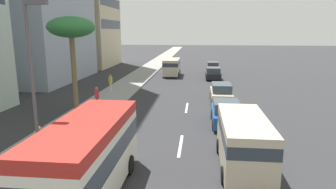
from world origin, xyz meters
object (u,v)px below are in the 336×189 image
object	(u,v)px
car_fifth	(213,74)
pedestrian_near_lamp	(97,97)
pedestrian_by_tree	(40,142)
minibus_third	(88,156)
van_lead	(243,139)
pedestrian_mid_block	(111,82)
street_lamp	(34,71)
van_seventh	(172,66)
car_fourth	(213,68)
car_sixth	(221,93)
car_second	(226,113)
palm_tree	(71,29)

from	to	relation	value
car_fifth	pedestrian_near_lamp	distance (m)	19.34
car_fifth	pedestrian_by_tree	distance (m)	28.05
minibus_third	car_fifth	world-z (taller)	minibus_third
van_lead	pedestrian_mid_block	xyz separation A→B (m)	(15.70, 10.99, -0.22)
minibus_third	pedestrian_near_lamp	bearing A→B (deg)	-162.09
van_lead	pedestrian_mid_block	size ratio (longest dim) A/B	3.00
street_lamp	van_seventh	bearing A→B (deg)	-5.45
van_seventh	pedestrian_near_lamp	bearing A→B (deg)	-12.50
car_fourth	car_sixth	distance (m)	18.43
car_fourth	pedestrian_by_tree	distance (m)	33.38
van_seventh	minibus_third	bearing A→B (deg)	-0.49
car_fourth	van_seventh	distance (m)	6.67
van_lead	car_sixth	bearing A→B (deg)	0.42
van_seventh	pedestrian_by_tree	bearing A→B (deg)	-6.92
car_second	car_fifth	distance (m)	19.31
pedestrian_mid_block	street_lamp	world-z (taller)	street_lamp
car_sixth	street_lamp	xyz separation A→B (m)	(-14.63, 8.65, 3.81)
van_lead	street_lamp	xyz separation A→B (m)	(-1.86, 8.74, 3.25)
van_lead	van_seventh	distance (m)	28.66
van_seventh	palm_tree	distance (m)	21.10
street_lamp	minibus_third	bearing A→B (deg)	-116.75
car_fourth	minibus_third	bearing A→B (deg)	169.91
pedestrian_near_lamp	street_lamp	distance (m)	11.53
car_sixth	pedestrian_mid_block	size ratio (longest dim) A/B	2.54
palm_tree	street_lamp	size ratio (longest dim) A/B	0.97
minibus_third	pedestrian_mid_block	world-z (taller)	minibus_third
pedestrian_mid_block	car_fourth	bearing A→B (deg)	72.27
pedestrian_mid_block	pedestrian_by_tree	distance (m)	16.62
van_seventh	pedestrian_mid_block	bearing A→B (deg)	-22.45
van_lead	pedestrian_by_tree	xyz separation A→B (m)	(-0.84, 9.39, -0.21)
van_seventh	pedestrian_mid_block	xyz separation A→B (m)	(-12.35, 5.10, -0.22)
pedestrian_by_tree	palm_tree	bearing A→B (deg)	42.14
minibus_third	pedestrian_by_tree	xyz separation A→B (m)	(2.32, 3.24, -0.49)
minibus_third	pedestrian_by_tree	distance (m)	4.02
car_fifth	pedestrian_near_lamp	size ratio (longest dim) A/B	2.31
minibus_third	car_sixth	size ratio (longest dim) A/B	1.50
car_fourth	pedestrian_by_tree	world-z (taller)	pedestrian_by_tree
car_second	street_lamp	distance (m)	12.44
minibus_third	pedestrian_mid_block	size ratio (longest dim) A/B	3.81
van_seventh	pedestrian_near_lamp	size ratio (longest dim) A/B	2.84
car_second	pedestrian_by_tree	distance (m)	11.66
pedestrian_mid_block	palm_tree	size ratio (longest dim) A/B	0.25
car_second	car_fifth	world-z (taller)	car_second
car_sixth	pedestrian_mid_block	bearing A→B (deg)	74.96
car_sixth	pedestrian_by_tree	world-z (taller)	pedestrian_by_tree
pedestrian_near_lamp	pedestrian_mid_block	bearing A→B (deg)	-110.40
pedestrian_near_lamp	pedestrian_by_tree	size ratio (longest dim) A/B	0.97
van_seventh	pedestrian_mid_block	size ratio (longest dim) A/B	2.79
car_fourth	street_lamp	distance (m)	34.40
car_fourth	pedestrian_mid_block	bearing A→B (deg)	144.75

